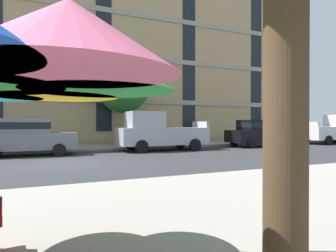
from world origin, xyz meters
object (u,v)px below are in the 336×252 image
(sedan_gray, at_px, (26,136))
(street_tree_middle, at_px, (125,84))
(pickup_silver, at_px, (159,132))
(pickup_white, at_px, (334,130))
(sedan_black, at_px, (258,132))

(sedan_gray, height_order, street_tree_middle, street_tree_middle)
(sedan_gray, xyz_separation_m, pickup_silver, (6.79, 0.00, 0.08))
(sedan_gray, xyz_separation_m, pickup_white, (21.31, 0.00, 0.08))
(pickup_silver, xyz_separation_m, pickup_white, (14.52, 0.00, 0.00))
(sedan_gray, bearing_deg, pickup_white, 0.00)
(pickup_white, bearing_deg, sedan_black, -180.00)
(sedan_gray, relative_size, pickup_white, 0.86)
(pickup_white, bearing_deg, sedan_gray, -180.00)
(sedan_black, bearing_deg, street_tree_middle, 156.77)
(pickup_silver, relative_size, sedan_black, 1.16)
(sedan_gray, relative_size, street_tree_middle, 0.72)
(pickup_white, height_order, street_tree_middle, street_tree_middle)
(sedan_gray, bearing_deg, sedan_black, 0.00)
(sedan_gray, distance_m, pickup_white, 21.32)
(sedan_gray, height_order, pickup_white, pickup_white)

